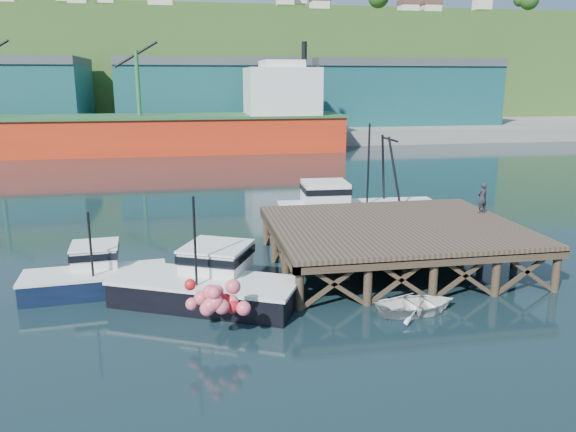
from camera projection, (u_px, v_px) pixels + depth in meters
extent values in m
plane|color=black|center=(284.00, 271.00, 27.15)|extent=(300.00, 300.00, 0.00)
cube|color=brown|center=(394.00, 226.00, 27.63)|extent=(12.00, 10.00, 0.25)
cube|color=#473828|center=(436.00, 262.00, 23.05)|extent=(12.00, 0.30, 0.35)
cylinder|color=#473828|center=(299.00, 291.00, 22.43)|extent=(0.36, 0.36, 2.60)
cylinder|color=#473828|center=(556.00, 274.00, 24.40)|extent=(0.36, 0.36, 2.60)
cylinder|color=#473828|center=(266.00, 231.00, 31.42)|extent=(0.36, 0.36, 2.60)
cylinder|color=#473828|center=(456.00, 222.00, 33.39)|extent=(0.36, 0.36, 2.60)
cube|color=gray|center=(212.00, 129.00, 93.82)|extent=(160.00, 40.00, 2.00)
cube|color=#1A5358|center=(213.00, 96.00, 87.74)|extent=(28.00, 16.00, 9.00)
cube|color=#1A5358|center=(395.00, 95.00, 92.94)|extent=(30.00, 16.00, 9.00)
cube|color=red|center=(125.00, 135.00, 70.43)|extent=(55.00, 9.50, 4.40)
cube|color=#26592D|center=(123.00, 117.00, 69.89)|extent=(55.50, 10.00, 0.30)
cube|color=silver|center=(281.00, 92.00, 72.64)|extent=(9.00, 9.00, 6.00)
cube|color=silver|center=(281.00, 65.00, 71.86)|extent=(5.00, 7.00, 1.20)
cylinder|color=black|center=(304.00, 52.00, 71.97)|extent=(0.70, 0.70, 2.50)
cube|color=#2D511E|center=(204.00, 70.00, 120.13)|extent=(220.00, 50.00, 22.00)
cube|color=#0D1832|center=(95.00, 283.00, 24.26)|extent=(6.05, 2.59, 0.92)
cube|color=silver|center=(94.00, 273.00, 24.14)|extent=(6.17, 2.64, 0.12)
cube|color=silver|center=(95.00, 256.00, 25.04)|extent=(2.07, 2.07, 0.92)
cube|color=black|center=(95.00, 252.00, 24.99)|extent=(2.18, 2.18, 0.31)
cylinder|color=black|center=(91.00, 245.00, 23.26)|extent=(0.10, 0.10, 2.85)
cube|color=black|center=(205.00, 293.00, 23.01)|extent=(7.94, 5.70, 1.03)
cube|color=silver|center=(204.00, 280.00, 22.89)|extent=(8.09, 5.81, 0.14)
cube|color=silver|center=(217.00, 259.00, 24.03)|extent=(3.31, 3.31, 1.03)
cube|color=black|center=(216.00, 254.00, 23.98)|extent=(3.49, 3.49, 0.34)
cylinder|color=black|center=(195.00, 243.00, 21.75)|extent=(0.10, 0.10, 3.68)
sphere|color=#EA566C|center=(200.00, 307.00, 19.72)|extent=(0.48, 0.48, 0.48)
sphere|color=#EA566C|center=(228.00, 296.00, 20.06)|extent=(0.48, 0.48, 0.48)
sphere|color=red|center=(216.00, 297.00, 19.38)|extent=(0.48, 0.48, 0.48)
cube|color=beige|center=(360.00, 219.00, 34.18)|extent=(9.71, 3.75, 1.57)
cube|color=silver|center=(360.00, 205.00, 33.98)|extent=(9.89, 3.94, 0.13)
cube|color=silver|center=(325.00, 195.00, 33.43)|extent=(2.72, 2.56, 1.57)
cube|color=black|center=(326.00, 189.00, 33.35)|extent=(2.81, 2.65, 0.35)
cylinder|color=black|center=(368.00, 168.00, 33.51)|extent=(0.12, 0.12, 5.22)
imported|color=white|center=(417.00, 304.00, 22.27)|extent=(3.56, 2.71, 0.69)
imported|color=#212129|center=(482.00, 198.00, 29.67)|extent=(0.66, 0.50, 1.62)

